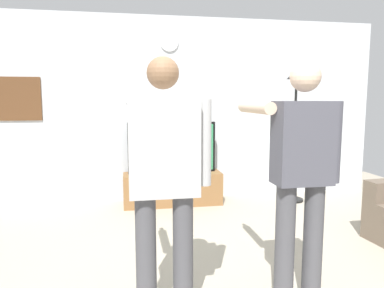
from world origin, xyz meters
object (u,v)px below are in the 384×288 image
object	(u,v)px
television	(172,148)
wall_clock	(169,42)
framed_picture	(17,99)
person_standing_nearer_couch	(301,171)
floor_lamp	(295,108)
person_standing_nearer_lamp	(164,173)
tv_stand	(173,189)

from	to	relation	value
television	wall_clock	xyz separation A→B (m)	(-0.00, 0.24, 1.50)
television	framed_picture	size ratio (longest dim) A/B	2.00
television	person_standing_nearer_couch	world-z (taller)	person_standing_nearer_couch
wall_clock	person_standing_nearer_couch	distance (m)	3.30
floor_lamp	person_standing_nearer_couch	xyz separation A→B (m)	(-1.21, -2.54, -0.38)
person_standing_nearer_lamp	person_standing_nearer_couch	distance (m)	0.97
floor_lamp	person_standing_nearer_couch	bearing A→B (deg)	-115.35
person_standing_nearer_lamp	person_standing_nearer_couch	bearing A→B (deg)	-1.88
framed_picture	floor_lamp	xyz separation A→B (m)	(3.88, -0.43, -0.13)
wall_clock	framed_picture	xyz separation A→B (m)	(-2.10, 0.00, -0.81)
television	floor_lamp	xyz separation A→B (m)	(1.78, -0.18, 0.56)
person_standing_nearer_couch	wall_clock	bearing A→B (deg)	100.99
wall_clock	floor_lamp	world-z (taller)	wall_clock
television	wall_clock	world-z (taller)	wall_clock
tv_stand	person_standing_nearer_couch	distance (m)	2.85
wall_clock	person_standing_nearer_couch	size ratio (longest dim) A/B	0.15
television	person_standing_nearer_lamp	distance (m)	2.73
person_standing_nearer_lamp	wall_clock	bearing A→B (deg)	82.42
tv_stand	television	bearing A→B (deg)	90.00
television	person_standing_nearer_lamp	bearing A→B (deg)	-98.25
framed_picture	person_standing_nearer_lamp	size ratio (longest dim) A/B	0.35
tv_stand	person_standing_nearer_lamp	bearing A→B (deg)	-98.39
tv_stand	person_standing_nearer_couch	xyz separation A→B (m)	(0.58, -2.68, 0.77)
person_standing_nearer_couch	tv_stand	bearing A→B (deg)	102.14
television	framed_picture	bearing A→B (deg)	173.24
framed_picture	wall_clock	bearing A→B (deg)	-0.14
wall_clock	floor_lamp	bearing A→B (deg)	-13.41
framed_picture	floor_lamp	distance (m)	3.90
wall_clock	person_standing_nearer_couch	world-z (taller)	wall_clock
floor_lamp	person_standing_nearer_couch	world-z (taller)	floor_lamp
person_standing_nearer_lamp	television	bearing A→B (deg)	81.75
wall_clock	person_standing_nearer_lamp	size ratio (longest dim) A/B	0.15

